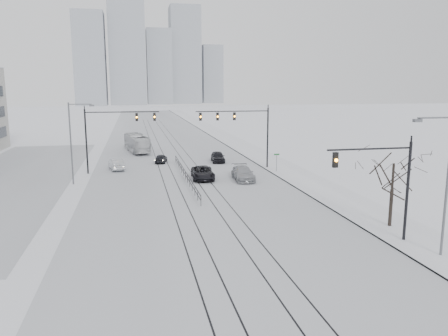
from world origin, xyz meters
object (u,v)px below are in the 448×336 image
traffic_mast_near (387,179)px  sedan_nb_front (203,173)px  sedan_sb_outer (116,164)px  sedan_nb_right (243,174)px  box_truck (137,143)px  bare_tree (393,170)px  sedan_nb_far (218,157)px  sedan_sb_inner (161,159)px

traffic_mast_near → sedan_nb_front: 25.57m
sedan_sb_outer → traffic_mast_near: bearing=109.8°
traffic_mast_near → sedan_nb_right: traffic_mast_near is taller
box_truck → traffic_mast_near: bearing=98.3°
bare_tree → sedan_nb_far: bearing=102.6°
sedan_nb_far → sedan_sb_outer: bearing=-162.1°
sedan_nb_far → traffic_mast_near: bearing=-77.6°
sedan_nb_right → sedan_nb_far: size_ratio=1.20×
bare_tree → sedan_sb_inner: (-15.26, 33.20, -3.87)m
box_truck → bare_tree: bearing=102.1°
sedan_sb_outer → box_truck: (2.79, 15.89, 0.73)m
bare_tree → sedan_nb_far: 33.23m
sedan_sb_outer → sedan_nb_right: size_ratio=0.83×
sedan_sb_inner → sedan_sb_outer: 7.40m
sedan_sb_outer → sedan_nb_far: bearing=-177.6°
sedan_nb_far → box_truck: bearing=136.7°
bare_tree → sedan_nb_front: bearing=118.4°
sedan_sb_outer → sedan_nb_far: sedan_nb_far is taller
sedan_sb_inner → box_truck: size_ratio=0.34×
bare_tree → sedan_nb_far: (-7.18, 32.23, -3.73)m
sedan_nb_right → box_truck: box_truck is taller
traffic_mast_near → sedan_nb_front: (-8.79, 23.71, -3.82)m
traffic_mast_near → sedan_nb_far: size_ratio=1.57×
bare_tree → sedan_nb_front: bare_tree is taller
bare_tree → traffic_mast_near: bearing=-128.8°
bare_tree → box_truck: size_ratio=0.58×
traffic_mast_near → sedan_sb_outer: size_ratio=1.57×
sedan_sb_outer → sedan_nb_far: (14.11, 3.30, 0.02)m
sedan_nb_front → sedan_sb_inner: bearing=111.6°
traffic_mast_near → bare_tree: (2.41, 3.00, -0.07)m
sedan_nb_far → sedan_sb_inner: bearing=177.9°
traffic_mast_near → box_truck: bearing=108.6°
sedan_sb_inner → sedan_nb_far: (8.07, -0.97, 0.14)m
sedan_nb_far → bare_tree: bearing=-72.7°
sedan_nb_right → traffic_mast_near: bearing=-75.5°
sedan_sb_inner → bare_tree: bearing=126.6°
sedan_nb_right → sedan_sb_outer: bearing=150.2°
sedan_sb_outer → sedan_sb_inner: bearing=-155.5°
bare_tree → sedan_sb_outer: bearing=126.4°
traffic_mast_near → sedan_nb_right: size_ratio=1.31×
sedan_sb_inner → sedan_nb_front: sedan_nb_front is taller
traffic_mast_near → box_truck: (-16.09, 47.82, -3.10)m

